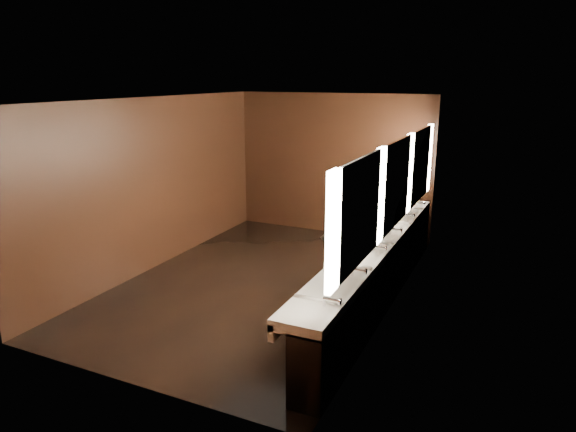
# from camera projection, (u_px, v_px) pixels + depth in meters

# --- Properties ---
(floor) EXTENTS (6.00, 6.00, 0.00)m
(floor) POSITION_uv_depth(u_px,v_px,m) (264.00, 283.00, 7.99)
(floor) COLOR black
(floor) RESTS_ON ground
(ceiling) EXTENTS (4.00, 6.00, 0.02)m
(ceiling) POSITION_uv_depth(u_px,v_px,m) (262.00, 99.00, 7.25)
(ceiling) COLOR #2D2D2B
(ceiling) RESTS_ON wall_back
(wall_back) EXTENTS (4.00, 0.02, 2.80)m
(wall_back) POSITION_uv_depth(u_px,v_px,m) (332.00, 165.00, 10.25)
(wall_back) COLOR black
(wall_back) RESTS_ON floor
(wall_front) EXTENTS (4.00, 0.02, 2.80)m
(wall_front) POSITION_uv_depth(u_px,v_px,m) (120.00, 258.00, 5.00)
(wall_front) COLOR black
(wall_front) RESTS_ON floor
(wall_left) EXTENTS (0.02, 6.00, 2.80)m
(wall_left) POSITION_uv_depth(u_px,v_px,m) (155.00, 184.00, 8.44)
(wall_left) COLOR black
(wall_left) RESTS_ON floor
(wall_right) EXTENTS (0.02, 6.00, 2.80)m
(wall_right) POSITION_uv_depth(u_px,v_px,m) (396.00, 210.00, 6.81)
(wall_right) COLOR black
(wall_right) RESTS_ON floor
(sink_counter) EXTENTS (0.55, 5.40, 1.01)m
(sink_counter) POSITION_uv_depth(u_px,v_px,m) (378.00, 271.00, 7.14)
(sink_counter) COLOR black
(sink_counter) RESTS_ON floor
(mirror_band) EXTENTS (0.06, 5.03, 1.15)m
(mirror_band) POSITION_uv_depth(u_px,v_px,m) (396.00, 184.00, 6.73)
(mirror_band) COLOR white
(mirror_band) RESTS_ON wall_right
(person) EXTENTS (0.39, 0.57, 1.52)m
(person) POSITION_uv_depth(u_px,v_px,m) (333.00, 245.00, 7.41)
(person) COLOR #8AB2CD
(person) RESTS_ON floor
(trash_bin) EXTENTS (0.48, 0.48, 0.60)m
(trash_bin) POSITION_uv_depth(u_px,v_px,m) (356.00, 289.00, 7.01)
(trash_bin) COLOR black
(trash_bin) RESTS_ON floor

